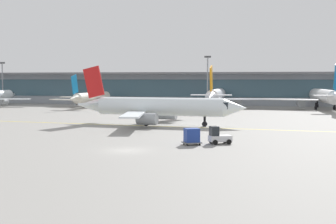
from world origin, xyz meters
TOP-DOWN VIEW (x-y plane):
  - ground_plane at (0.00, 0.00)m, footprint 400.00×400.00m
  - taxiway_centreline_stripe at (-2.53, 26.40)m, footprint 109.37×12.45m
  - terminal_concourse at (0.00, 92.72)m, footprint 196.93×11.00m
  - gate_airplane_1 at (-31.55, 73.51)m, footprint 24.66×26.55m
  - gate_airplane_2 at (1.77, 76.57)m, footprint 30.55×32.76m
  - gate_airplane_3 at (28.94, 76.69)m, footprint 30.80×33.24m
  - taxiing_regional_jet at (-2.92, 28.45)m, footprint 30.08×27.81m
  - baggage_tug at (9.19, 7.20)m, footprint 2.95×2.45m
  - cargo_dolly_lead at (6.23, 5.80)m, footprint 2.58×2.34m
  - apron_light_mast_0 at (-65.22, 85.51)m, footprint 1.80×0.36m
  - apron_light_mast_1 at (-1.31, 82.98)m, footprint 1.80×0.36m

SIDE VIEW (x-z plane):
  - ground_plane at x=0.00m, z-range 0.00..0.00m
  - taxiway_centreline_stripe at x=-2.53m, z-range 0.00..0.01m
  - baggage_tug at x=9.19m, z-range -0.16..1.94m
  - cargo_dolly_lead at x=6.23m, z-range 0.08..2.02m
  - gate_airplane_1 at x=-31.55m, z-range -1.76..7.04m
  - taxiing_regional_jet at x=-2.92m, z-range -1.99..7.97m
  - gate_airplane_2 at x=1.77m, z-range -2.18..8.70m
  - gate_airplane_3 at x=28.94m, z-range -2.20..8.80m
  - terminal_concourse at x=0.00m, z-range 0.12..9.72m
  - apron_light_mast_0 at x=-65.22m, z-range 0.68..13.52m
  - apron_light_mast_1 at x=-1.31m, z-range 0.69..14.69m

